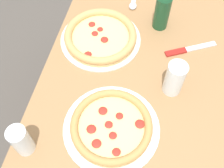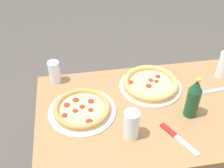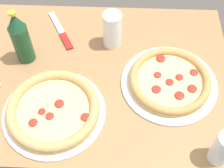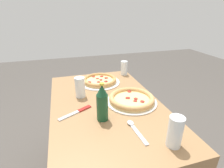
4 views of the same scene
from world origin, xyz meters
name	(u,v)px [view 3 (image 3 of 4)]	position (x,y,z in m)	size (l,w,h in m)	color
ground_plane	(86,154)	(0.00, 0.00, 0.00)	(8.00, 8.00, 0.00)	#4C4742
table	(80,122)	(0.00, 0.00, 0.36)	(1.13, 0.69, 0.73)	#997047
pizza_margherita	(170,81)	(0.34, -0.03, 0.75)	(0.33, 0.33, 0.04)	silver
pizza_veggie	(53,110)	(-0.03, -0.16, 0.75)	(0.33, 0.33, 0.05)	silver
glass_red_wine	(223,149)	(0.46, -0.29, 0.78)	(0.06, 0.06, 0.13)	white
glass_cola	(112,31)	(0.14, 0.15, 0.79)	(0.07, 0.07, 0.14)	white
beer_bottle	(20,38)	(-0.17, 0.06, 0.83)	(0.06, 0.06, 0.22)	#194728
knife	(61,32)	(-0.06, 0.19, 0.73)	(0.12, 0.20, 0.01)	maroon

